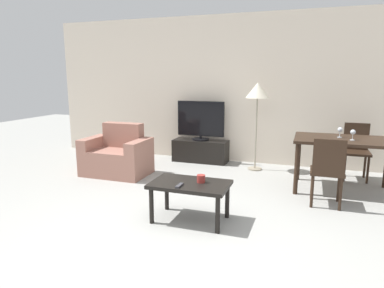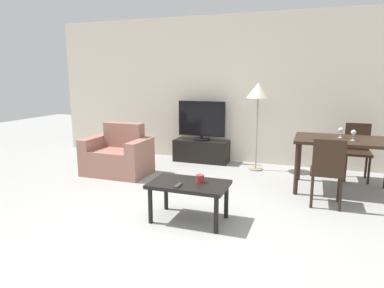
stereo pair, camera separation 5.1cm
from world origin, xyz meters
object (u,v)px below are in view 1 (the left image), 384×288
(coffee_table, at_px, (190,188))
(dining_chair_far, at_px, (356,148))
(armchair, at_px, (118,156))
(dining_table, at_px, (345,145))
(wine_glass_center, at_px, (353,133))
(floor_lamp, at_px, (258,94))
(dining_chair_near, at_px, (328,168))
(tv, at_px, (201,121))
(tv_stand, at_px, (201,151))
(cup_white_near, at_px, (201,179))
(remote_primary, at_px, (179,185))
(wine_glass_left, at_px, (340,130))

(coffee_table, height_order, dining_chair_far, dining_chair_far)
(armchair, xyz_separation_m, coffee_table, (1.76, -1.37, 0.08))
(dining_table, xyz_separation_m, wine_glass_center, (0.08, -0.10, 0.19))
(dining_chair_far, distance_m, floor_lamp, 1.77)
(armchair, bearing_deg, wine_glass_center, 3.18)
(wine_glass_center, bearing_deg, dining_chair_near, -116.77)
(tv, bearing_deg, floor_lamp, -12.25)
(dining_table, height_order, wine_glass_center, wine_glass_center)
(dining_chair_near, relative_size, floor_lamp, 0.58)
(tv_stand, distance_m, coffee_table, 2.72)
(dining_chair_far, height_order, wine_glass_center, wine_glass_center)
(floor_lamp, relative_size, wine_glass_center, 10.25)
(dining_chair_far, xyz_separation_m, floor_lamp, (-1.57, 0.00, 0.82))
(tv_stand, xyz_separation_m, floor_lamp, (1.07, -0.23, 1.11))
(dining_chair_far, distance_m, cup_white_near, 2.96)
(remote_primary, bearing_deg, tv, 103.21)
(remote_primary, bearing_deg, coffee_table, 68.14)
(armchair, bearing_deg, remote_primary, -42.05)
(dining_chair_near, height_order, remote_primary, dining_chair_near)
(remote_primary, bearing_deg, dining_chair_far, 52.00)
(remote_primary, distance_m, wine_glass_center, 2.55)
(cup_white_near, bearing_deg, tv, 107.87)
(dining_chair_near, height_order, wine_glass_center, wine_glass_center)
(tv, relative_size, floor_lamp, 0.60)
(remote_primary, height_order, cup_white_near, cup_white_near)
(remote_primary, bearing_deg, dining_table, 46.13)
(dining_table, bearing_deg, tv_stand, 158.31)
(coffee_table, bearing_deg, floor_lamp, 81.56)
(dining_table, relative_size, cup_white_near, 14.46)
(remote_primary, bearing_deg, dining_chair_near, 36.00)
(coffee_table, xyz_separation_m, wine_glass_left, (1.62, 1.74, 0.47))
(tv, distance_m, floor_lamp, 1.22)
(tv, bearing_deg, tv_stand, 90.00)
(armchair, relative_size, dining_chair_near, 1.19)
(tv_stand, height_order, remote_primary, remote_primary)
(tv_stand, distance_m, dining_chair_near, 2.76)
(wine_glass_left, distance_m, wine_glass_center, 0.23)
(tv, relative_size, cup_white_near, 9.71)
(dining_table, height_order, wine_glass_left, wine_glass_left)
(cup_white_near, relative_size, wine_glass_left, 0.63)
(wine_glass_left, bearing_deg, dining_chair_far, 64.96)
(floor_lamp, relative_size, cup_white_near, 16.15)
(armchair, xyz_separation_m, wine_glass_left, (3.38, 0.37, 0.55))
(dining_table, bearing_deg, coffee_table, -135.43)
(dining_chair_near, bearing_deg, remote_primary, -144.00)
(dining_chair_far, bearing_deg, coffee_table, -128.90)
(floor_lamp, distance_m, cup_white_near, 2.49)
(wine_glass_left, height_order, wine_glass_center, same)
(floor_lamp, bearing_deg, tv_stand, 167.62)
(dining_chair_far, xyz_separation_m, cup_white_near, (-1.81, -2.33, -0.01))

